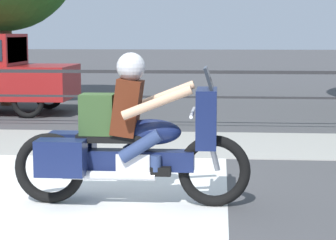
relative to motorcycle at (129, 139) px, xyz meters
name	(u,v)px	position (x,y,z in m)	size (l,w,h in m)	color
ground_plane	(56,196)	(-0.85, 0.30, -0.68)	(120.00, 120.00, 0.00)	#424244
sidewalk_band	(109,143)	(-0.85, 3.70, -0.68)	(44.00, 2.40, 0.01)	#99968E
crosswalk_band	(48,200)	(-0.88, 0.10, -0.68)	(3.75, 6.00, 0.01)	silver
fence_railing	(123,82)	(-0.85, 5.26, 0.16)	(36.00, 0.05, 1.07)	#232326
motorcycle	(129,139)	(0.00, 0.00, 0.00)	(2.41, 0.76, 1.55)	black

